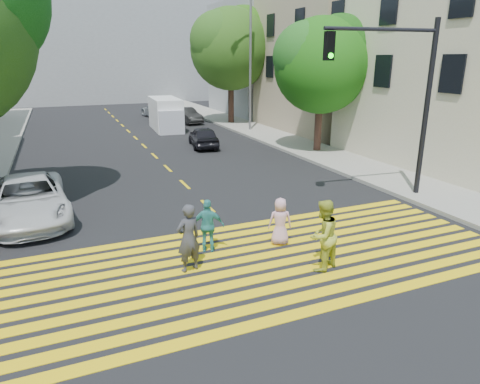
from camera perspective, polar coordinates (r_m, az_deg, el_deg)
ground at (r=10.42m, az=6.57°, el=-11.98°), size 120.00×120.00×0.00m
sidewalk_right at (r=26.81m, az=6.82°, el=6.50°), size 3.00×60.00×0.15m
crosswalk at (r=11.41m, az=3.41°, el=-9.11°), size 13.40×5.30×0.01m
lane_line at (r=31.12m, az=-14.23°, el=7.47°), size 0.12×34.40×0.01m
building_right_cream at (r=25.19m, az=29.22°, el=15.09°), size 10.00×10.00×10.00m
building_right_tan at (r=33.23m, az=13.81°, el=16.78°), size 10.00×10.00×10.00m
building_right_grey at (r=42.62m, az=4.67°, el=17.23°), size 10.00×10.00×10.00m
backdrop_block at (r=56.05m, az=-19.11°, el=17.44°), size 30.00×8.00×12.00m
tree_right_near at (r=24.18m, az=10.98°, el=16.84°), size 6.57×6.32×7.36m
tree_right_far at (r=34.81m, az=-1.15°, el=19.05°), size 7.09×6.61×9.02m
pedestrian_man at (r=10.61m, az=-6.89°, el=-6.14°), size 0.73×0.57×1.76m
pedestrian_woman at (r=10.80m, az=10.98°, el=-5.70°), size 1.07×0.96×1.83m
pedestrian_child at (r=12.16m, az=5.37°, el=-3.92°), size 0.77×0.62×1.37m
pedestrian_extra at (r=11.67m, az=-4.26°, el=-4.52°), size 0.94×0.66×1.49m
white_sedan at (r=15.52m, az=-26.36°, el=-0.88°), size 2.68×5.23×1.41m
dark_car_near at (r=25.80m, az=-4.90°, el=7.37°), size 2.05×3.86×1.25m
silver_car at (r=39.66m, az=-10.88°, el=10.72°), size 2.57×4.94×1.37m
dark_car_parked at (r=35.73m, az=-7.15°, el=10.09°), size 1.93×3.93×1.24m
white_van at (r=32.40m, az=-9.82°, el=10.07°), size 2.12×4.99×2.30m
traffic_signal at (r=16.42m, az=20.69°, el=13.09°), size 4.38×0.71×6.44m
street_lamp at (r=30.89m, az=1.10°, el=17.98°), size 2.11×0.70×9.41m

